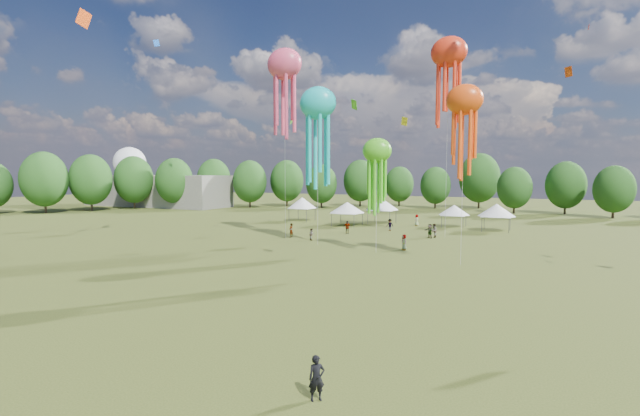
% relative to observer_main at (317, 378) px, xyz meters
% --- Properties ---
extents(ground, '(300.00, 300.00, 0.00)m').
position_rel_observer_main_xyz_m(ground, '(-9.47, 1.05, -0.88)').
color(ground, '#384416').
rests_on(ground, ground).
extents(observer_main, '(0.76, 0.73, 1.75)m').
position_rel_observer_main_xyz_m(observer_main, '(0.00, 0.00, 0.00)').
color(observer_main, black).
rests_on(observer_main, ground).
extents(spectator_near, '(0.94, 0.93, 1.52)m').
position_rel_observer_main_xyz_m(spectator_near, '(-18.34, 36.60, -0.11)').
color(spectator_near, gray).
rests_on(spectator_near, ground).
extents(spectators_far, '(18.21, 24.65, 1.89)m').
position_rel_observer_main_xyz_m(spectators_far, '(-9.41, 46.05, 0.05)').
color(spectators_far, gray).
rests_on(spectators_far, ground).
extents(festival_tents, '(37.84, 10.88, 4.32)m').
position_rel_observer_main_xyz_m(festival_tents, '(-14.12, 56.83, 2.24)').
color(festival_tents, '#47474C').
rests_on(festival_tents, ground).
extents(show_kites, '(27.75, 20.88, 26.42)m').
position_rel_observer_main_xyz_m(show_kites, '(-11.92, 37.60, 16.89)').
color(show_kites, '#17C6C9').
rests_on(show_kites, ground).
extents(small_kites, '(73.90, 66.74, 45.74)m').
position_rel_observer_main_xyz_m(small_kites, '(-9.57, 40.80, 28.49)').
color(small_kites, '#17C6C9').
rests_on(small_kites, ground).
extents(treeline, '(201.57, 95.24, 13.43)m').
position_rel_observer_main_xyz_m(treeline, '(-13.34, 63.56, 5.67)').
color(treeline, '#38281C').
rests_on(treeline, ground).
extents(hangar, '(40.00, 12.00, 8.00)m').
position_rel_observer_main_xyz_m(hangar, '(-81.47, 73.05, 3.12)').
color(hangar, gray).
rests_on(hangar, ground).
extents(radome, '(9.00, 9.00, 16.00)m').
position_rel_observer_main_xyz_m(radome, '(-97.47, 79.05, 9.11)').
color(radome, white).
rests_on(radome, ground).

